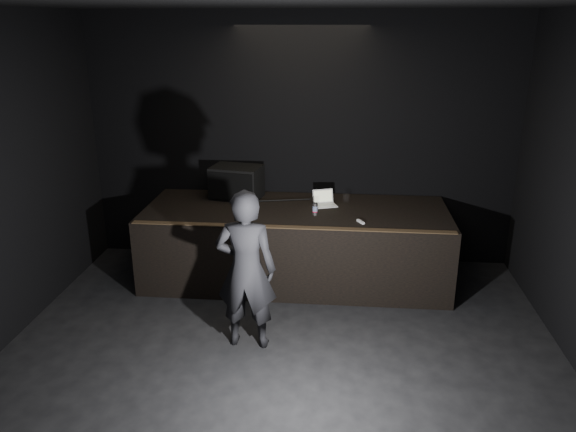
# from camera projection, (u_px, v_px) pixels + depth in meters

# --- Properties ---
(ground) EXTENTS (7.00, 7.00, 0.00)m
(ground) POSITION_uv_depth(u_px,v_px,m) (271.00, 405.00, 5.17)
(ground) COLOR black
(ground) RESTS_ON ground
(room_walls) EXTENTS (6.10, 7.10, 3.52)m
(room_walls) POSITION_uv_depth(u_px,v_px,m) (269.00, 196.00, 4.51)
(room_walls) COLOR black
(room_walls) RESTS_ON ground
(stage_riser) EXTENTS (4.00, 1.50, 1.00)m
(stage_riser) POSITION_uv_depth(u_px,v_px,m) (296.00, 244.00, 7.57)
(stage_riser) COLOR black
(stage_riser) RESTS_ON ground
(riser_lip) EXTENTS (3.92, 0.10, 0.01)m
(riser_lip) POSITION_uv_depth(u_px,v_px,m) (291.00, 227.00, 6.74)
(riser_lip) COLOR brown
(riser_lip) RESTS_ON stage_riser
(stage_monitor) EXTENTS (0.75, 0.60, 0.45)m
(stage_monitor) POSITION_uv_depth(u_px,v_px,m) (237.00, 182.00, 7.81)
(stage_monitor) COLOR black
(stage_monitor) RESTS_ON stage_riser
(cable) EXTENTS (1.00, 0.24, 0.02)m
(cable) POSITION_uv_depth(u_px,v_px,m) (274.00, 200.00, 7.72)
(cable) COLOR black
(cable) RESTS_ON stage_riser
(laptop) EXTENTS (0.35, 0.33, 0.20)m
(laptop) POSITION_uv_depth(u_px,v_px,m) (324.00, 201.00, 7.56)
(laptop) COLOR white
(laptop) RESTS_ON stage_riser
(beer_can) EXTENTS (0.07, 0.07, 0.16)m
(beer_can) POSITION_uv_depth(u_px,v_px,m) (315.00, 209.00, 7.16)
(beer_can) COLOR silver
(beer_can) RESTS_ON stage_riser
(plastic_cup) EXTENTS (0.09, 0.09, 0.11)m
(plastic_cup) POSITION_uv_depth(u_px,v_px,m) (346.00, 198.00, 7.68)
(plastic_cup) COLOR white
(plastic_cup) RESTS_ON stage_riser
(wii_remote) EXTENTS (0.10, 0.14, 0.03)m
(wii_remote) POSITION_uv_depth(u_px,v_px,m) (361.00, 222.00, 6.90)
(wii_remote) COLOR white
(wii_remote) RESTS_ON stage_riser
(person) EXTENTS (0.65, 0.43, 1.76)m
(person) POSITION_uv_depth(u_px,v_px,m) (246.00, 270.00, 5.89)
(person) COLOR black
(person) RESTS_ON ground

